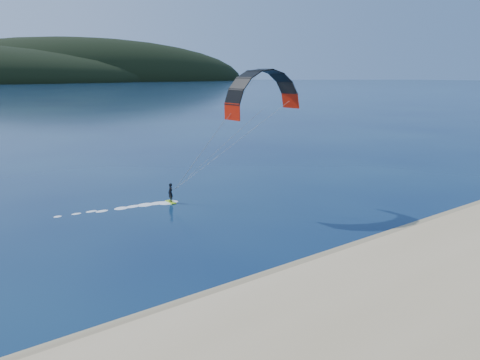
# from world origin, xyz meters

# --- Properties ---
(ground) EXTENTS (1800.00, 1800.00, 0.00)m
(ground) POSITION_xyz_m (0.00, 0.00, 0.00)
(ground) COLOR #08163B
(ground) RESTS_ON ground
(wet_sand) EXTENTS (220.00, 2.50, 0.10)m
(wet_sand) POSITION_xyz_m (0.00, 4.50, 0.05)
(wet_sand) COLOR #8F7653
(wet_sand) RESTS_ON ground
(kitesurfer_near) EXTENTS (20.07, 9.93, 11.91)m
(kitesurfer_near) POSITION_xyz_m (8.30, 17.07, 8.78)
(kitesurfer_near) COLOR #A3DB19
(kitesurfer_near) RESTS_ON ground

